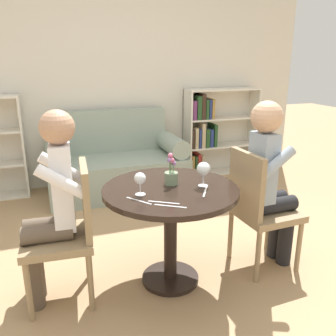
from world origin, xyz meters
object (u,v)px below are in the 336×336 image
object	(u,v)px
couch	(116,165)
bookshelf_right	(212,131)
wine_glass_right	(204,169)
chair_left	(69,228)
wine_glass_left	(140,179)
person_right	(270,180)
chair_right	(258,205)
flower_vase	(171,174)
person_left	(51,205)

from	to	relation	value
couch	bookshelf_right	distance (m)	1.40
couch	wine_glass_right	xyz separation A→B (m)	(0.22, -1.92, 0.50)
chair_left	wine_glass_left	size ratio (longest dim) A/B	6.23
bookshelf_right	person_right	bearing A→B (deg)	-105.36
bookshelf_right	chair_right	size ratio (longest dim) A/B	1.26
bookshelf_right	wine_glass_left	world-z (taller)	bookshelf_right
wine_glass_right	flower_vase	bearing A→B (deg)	151.88
flower_vase	chair_left	bearing A→B (deg)	-178.94
couch	wine_glass_left	size ratio (longest dim) A/B	10.69
couch	chair_right	bearing A→B (deg)	-71.01
couch	person_right	world-z (taller)	person_right
person_right	wine_glass_left	bearing A→B (deg)	88.75
chair_right	person_left	xyz separation A→B (m)	(-1.41, 0.09, 0.17)
bookshelf_right	wine_glass_left	distance (m)	2.71
bookshelf_right	wine_glass_left	bearing A→B (deg)	-125.31
person_right	wine_glass_right	distance (m)	0.55
couch	person_left	distance (m)	2.00
chair_right	person_left	world-z (taller)	person_left
chair_left	chair_right	size ratio (longest dim) A/B	1.00
wine_glass_left	wine_glass_right	size ratio (longest dim) A/B	0.88
couch	person_right	size ratio (longest dim) A/B	1.24
chair_left	person_left	xyz separation A→B (m)	(-0.09, 0.01, 0.17)
couch	flower_vase	size ratio (longest dim) A/B	7.07
bookshelf_right	chair_right	bearing A→B (deg)	-107.37
person_left	flower_vase	size ratio (longest dim) A/B	5.66
wine_glass_left	flower_vase	xyz separation A→B (m)	(0.25, 0.12, -0.03)
chair_right	wine_glass_left	distance (m)	0.93
couch	person_right	bearing A→B (deg)	-68.69
chair_left	bookshelf_right	bearing A→B (deg)	140.37
bookshelf_right	chair_left	distance (m)	2.91
person_left	bookshelf_right	bearing A→B (deg)	139.00
couch	person_left	size ratio (longest dim) A/B	1.25
chair_right	flower_vase	bearing A→B (deg)	78.47
couch	wine_glass_left	distance (m)	2.01
wine_glass_left	chair_left	bearing A→B (deg)	166.81
person_right	wine_glass_right	size ratio (longest dim) A/B	7.57
chair_left	person_left	bearing A→B (deg)	-92.70
wine_glass_left	wine_glass_right	bearing A→B (deg)	2.07
couch	person_left	xyz separation A→B (m)	(-0.75, -1.82, 0.35)
wine_glass_left	flower_vase	bearing A→B (deg)	25.36
bookshelf_right	person_left	world-z (taller)	person_left
person_left	couch	bearing A→B (deg)	161.68
bookshelf_right	chair_right	distance (m)	2.29
bookshelf_right	flower_vase	size ratio (longest dim) A/B	5.18
person_right	wine_glass_right	xyz separation A→B (m)	(-0.53, -0.01, 0.14)
chair_left	person_left	size ratio (longest dim) A/B	0.73
bookshelf_right	chair_left	xyz separation A→B (m)	(-2.00, -2.10, -0.08)
chair_left	flower_vase	size ratio (longest dim) A/B	4.12
person_left	wine_glass_left	bearing A→B (deg)	81.88
chair_left	wine_glass_right	size ratio (longest dim) A/B	5.48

